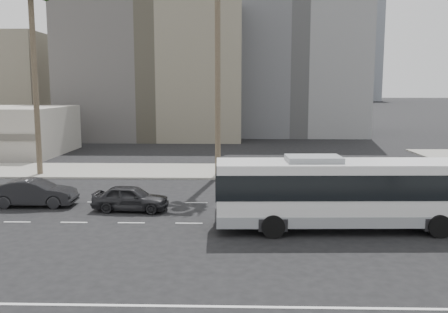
{
  "coord_description": "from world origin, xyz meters",
  "views": [
    {
      "loc": [
        -0.54,
        -23.92,
        6.91
      ],
      "look_at": [
        -1.29,
        4.0,
        2.94
      ],
      "focal_mm": 38.36,
      "sensor_mm": 36.0,
      "label": 1
    }
  ],
  "objects": [
    {
      "name": "ground",
      "position": [
        0.0,
        0.0,
        0.0
      ],
      "size": [
        700.0,
        700.0,
        0.0
      ],
      "primitive_type": "plane",
      "color": "black",
      "rests_on": "ground"
    },
    {
      "name": "sidewalk_north",
      "position": [
        0.0,
        15.5,
        0.07
      ],
      "size": [
        120.0,
        7.0,
        0.15
      ],
      "primitive_type": "cube",
      "color": "gray",
      "rests_on": "ground"
    },
    {
      "name": "midrise_beige_west",
      "position": [
        -12.0,
        45.0,
        9.0
      ],
      "size": [
        24.0,
        18.0,
        18.0
      ],
      "primitive_type": "cube",
      "color": "#5F5B55",
      "rests_on": "ground"
    },
    {
      "name": "midrise_gray_center",
      "position": [
        8.0,
        52.0,
        13.0
      ],
      "size": [
        20.0,
        20.0,
        26.0
      ],
      "primitive_type": "cube",
      "color": "slate",
      "rests_on": "ground"
    },
    {
      "name": "civic_tower",
      "position": [
        -2.0,
        250.0,
        38.83
      ],
      "size": [
        42.0,
        42.0,
        129.0
      ],
      "color": "beige",
      "rests_on": "ground"
    },
    {
      "name": "highrise_right",
      "position": [
        45.0,
        230.0,
        35.0
      ],
      "size": [
        26.0,
        26.0,
        70.0
      ],
      "primitive_type": "cube",
      "color": "slate",
      "rests_on": "ground"
    },
    {
      "name": "highrise_far",
      "position": [
        70.0,
        260.0,
        30.0
      ],
      "size": [
        22.0,
        22.0,
        60.0
      ],
      "primitive_type": "cube",
      "color": "slate",
      "rests_on": "ground"
    },
    {
      "name": "city_bus",
      "position": [
        4.84,
        -0.78,
        1.93
      ],
      "size": [
        12.86,
        3.31,
        3.67
      ],
      "rotation": [
        0.0,
        0.0,
        0.04
      ],
      "color": "silver",
      "rests_on": "ground"
    },
    {
      "name": "car_a",
      "position": [
        -6.58,
        2.56,
        0.74
      ],
      "size": [
        2.09,
        4.45,
        1.47
      ],
      "primitive_type": "imported",
      "rotation": [
        0.0,
        0.0,
        1.49
      ],
      "color": "#242427",
      "rests_on": "ground"
    },
    {
      "name": "car_b",
      "position": [
        -12.54,
        3.48,
        0.8
      ],
      "size": [
        1.84,
        4.93,
        1.61
      ],
      "primitive_type": "imported",
      "rotation": [
        0.0,
        0.0,
        1.6
      ],
      "color": "black",
      "rests_on": "ground"
    }
  ]
}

